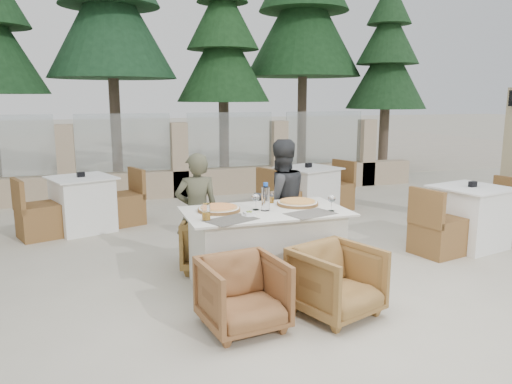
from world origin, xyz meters
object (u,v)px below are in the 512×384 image
object	(u,v)px
wine_glass_centre	(256,201)
armchair_near_left	(243,294)
pizza_left	(219,208)
wine_glass_corner	(332,202)
dining_table	(265,248)
diner_right	(280,201)
armchair_far_left	(212,243)
armchair_far_right	(286,235)
water_bottle	(266,197)
beer_glass_right	(271,197)
olive_dish	(249,213)
bg_table_a	(83,204)
armchair_near_right	(337,281)
diner_left	(197,212)
pizza_right	(298,202)
bg_table_c	(470,217)
bg_table_b	(308,191)
beer_glass_left	(206,212)

from	to	relation	value
wine_glass_centre	armchair_near_left	world-z (taller)	wine_glass_centre
pizza_left	wine_glass_corner	size ratio (longest dim) A/B	2.27
dining_table	diner_right	xyz separation A→B (m)	(0.42, 0.69, 0.32)
diner_right	dining_table	bearing A→B (deg)	54.17
armchair_far_left	armchair_far_right	size ratio (longest dim) A/B	0.94
water_bottle	beer_glass_right	xyz separation A→B (m)	(0.18, 0.33, -0.08)
dining_table	olive_dish	distance (m)	0.49
armchair_far_right	wine_glass_centre	bearing A→B (deg)	40.43
wine_glass_corner	bg_table_a	bearing A→B (deg)	128.17
dining_table	water_bottle	world-z (taller)	water_bottle
dining_table	armchair_near_right	size ratio (longest dim) A/B	2.39
diner_left	pizza_right	bearing A→B (deg)	154.07
pizza_right	armchair_far_right	world-z (taller)	pizza_right
wine_glass_centre	bg_table_c	size ratio (longest dim) A/B	0.11
beer_glass_right	wine_glass_centre	bearing A→B (deg)	-133.46
bg_table_c	diner_left	bearing A→B (deg)	162.71
dining_table	wine_glass_centre	distance (m)	0.49
bg_table_b	beer_glass_left	bearing A→B (deg)	-148.41
water_bottle	olive_dish	size ratio (longest dim) A/B	2.55
pizza_right	diner_right	world-z (taller)	diner_right
armchair_near_left	dining_table	bearing A→B (deg)	52.02
wine_glass_centre	beer_glass_right	world-z (taller)	wine_glass_centre
water_bottle	armchair_near_right	bearing A→B (deg)	-67.46
water_bottle	armchair_far_left	distance (m)	0.98
bg_table_c	dining_table	bearing A→B (deg)	175.19
olive_dish	armchair_near_left	size ratio (longest dim) A/B	0.17
water_bottle	armchair_far_right	distance (m)	0.97
beer_glass_right	diner_right	distance (m)	0.46
wine_glass_centre	bg_table_a	bearing A→B (deg)	121.65
pizza_left	beer_glass_right	xyz separation A→B (m)	(0.62, 0.21, 0.04)
water_bottle	diner_right	size ratio (longest dim) A/B	0.20
diner_left	bg_table_a	world-z (taller)	diner_left
beer_glass_left	diner_right	xyz separation A→B (m)	(1.07, 0.90, -0.14)
dining_table	olive_dish	world-z (taller)	olive_dish
wine_glass_centre	dining_table	bearing A→B (deg)	-29.28
pizza_right	diner_left	world-z (taller)	diner_left
dining_table	pizza_right	xyz separation A→B (m)	(0.40, 0.13, 0.41)
pizza_left	armchair_far_right	bearing A→B (deg)	28.13
beer_glass_left	diner_left	bearing A→B (deg)	83.98
wine_glass_corner	armchair_near_right	size ratio (longest dim) A/B	0.27
beer_glass_right	pizza_left	bearing A→B (deg)	-161.22
beer_glass_left	bg_table_c	world-z (taller)	beer_glass_left
armchair_near_right	bg_table_c	world-z (taller)	bg_table_c
wine_glass_centre	armchair_near_right	xyz separation A→B (m)	(0.44, -0.91, -0.56)
pizza_left	beer_glass_right	world-z (taller)	beer_glass_right
dining_table	bg_table_b	size ratio (longest dim) A/B	0.98
armchair_far_left	armchair_near_right	world-z (taller)	armchair_near_right
diner_right	bg_table_a	bearing A→B (deg)	-47.97
beer_glass_right	diner_right	xyz separation A→B (m)	(0.25, 0.37, -0.13)
bg_table_b	bg_table_c	size ratio (longest dim) A/B	1.00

